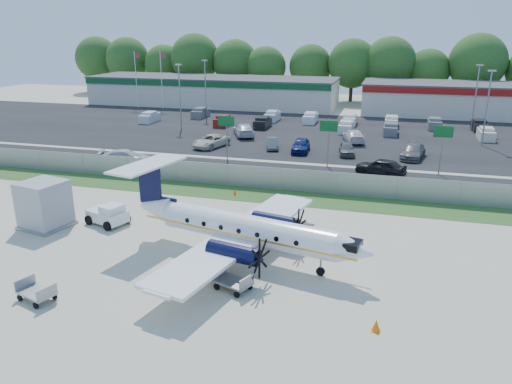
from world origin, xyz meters
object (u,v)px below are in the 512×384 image
(baggage_cart_near, at_px, (36,292))
(baggage_cart_far, at_px, (233,281))
(service_container, at_px, (44,206))
(aircraft, at_px, (242,228))
(pushback_tug, at_px, (109,215))

(baggage_cart_near, height_order, baggage_cart_far, baggage_cart_far)
(baggage_cart_far, xyz_separation_m, service_container, (-15.90, 5.18, 1.09))
(aircraft, distance_m, baggage_cart_far, 4.37)
(baggage_cart_near, xyz_separation_m, baggage_cart_far, (9.63, 3.86, 0.01))
(aircraft, xyz_separation_m, baggage_cart_near, (-8.95, -7.90, -1.51))
(pushback_tug, relative_size, baggage_cart_near, 1.45)
(baggage_cart_near, distance_m, service_container, 11.05)
(pushback_tug, relative_size, baggage_cart_far, 1.40)
(aircraft, bearing_deg, baggage_cart_far, -80.43)
(service_container, bearing_deg, pushback_tug, 21.51)
(pushback_tug, bearing_deg, aircraft, -13.97)
(baggage_cart_far, bearing_deg, baggage_cart_near, -158.18)
(aircraft, xyz_separation_m, baggage_cart_far, (0.68, -4.05, -1.50))
(pushback_tug, distance_m, baggage_cart_near, 10.88)
(baggage_cart_near, xyz_separation_m, service_container, (-6.27, 9.04, 1.09))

